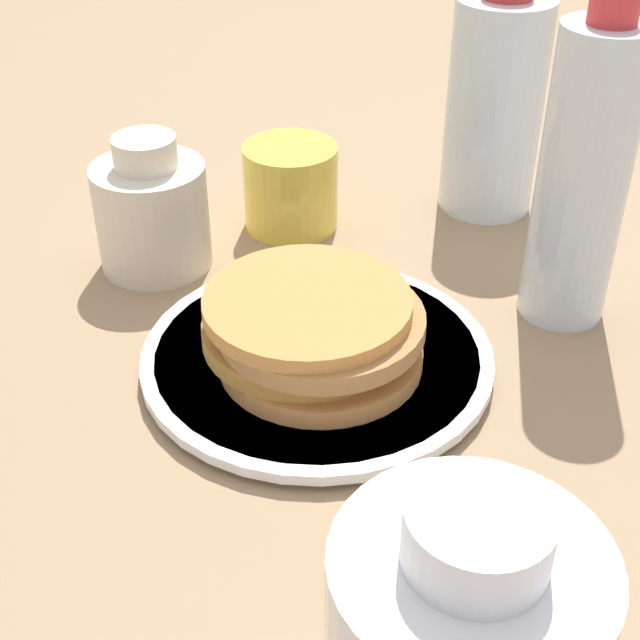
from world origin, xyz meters
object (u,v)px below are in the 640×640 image
Objects in this scene: pancake_stack at (315,329)px; juice_glass at (291,187)px; plate at (320,361)px; cream_jug at (152,211)px; water_bottle_near at (583,177)px; water_bottle_mid at (495,105)px.

juice_glass reaches higher than pancake_stack.
juice_glass is (0.19, -0.06, -0.00)m from pancake_stack.
plate is 0.03m from pancake_stack.
cream_jug reaches higher than plate.
plate is 1.04× the size of water_bottle_near.
pancake_stack is at bearing 119.09° from plate.
plate is 0.21m from water_bottle_near.
plate is 0.29m from water_bottle_mid.
cream_jug reaches higher than pancake_stack.
cream_jug is 0.47× the size of water_bottle_near.
cream_jug is 0.54× the size of water_bottle_mid.
plate is 2.98× the size of juice_glass.
water_bottle_near is (-0.00, -0.19, 0.10)m from plate.
cream_jug reaches higher than juice_glass.
pancake_stack is 0.29m from water_bottle_mid.
pancake_stack is 1.86× the size of juice_glass.
cream_jug is (0.18, 0.06, 0.01)m from pancake_stack.
pancake_stack is (-0.00, 0.00, 0.03)m from plate.
water_bottle_near is at bearing -91.49° from plate.
cream_jug is (-0.01, 0.12, 0.01)m from juice_glass.
plate is 0.20m from juice_glass.
water_bottle_near reaches higher than water_bottle_mid.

